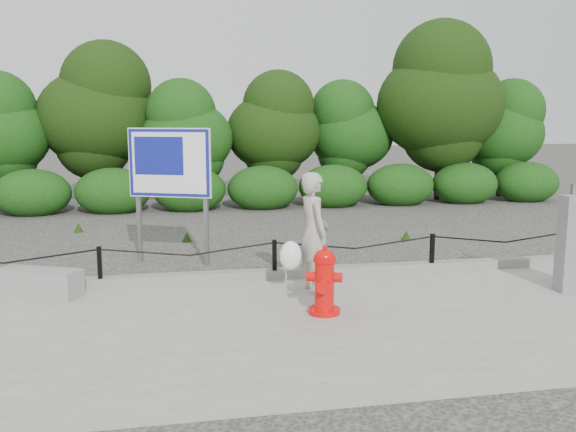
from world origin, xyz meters
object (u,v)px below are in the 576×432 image
at_px(fire_hydrant, 324,282).
at_px(concrete_block, 38,283).
at_px(advertising_sign, 170,169).
at_px(pedestrian, 312,234).

xyz_separation_m(fire_hydrant, concrete_block, (-3.60, 1.46, -0.22)).
bearing_deg(advertising_sign, pedestrian, -27.85).
relative_size(pedestrian, advertising_sign, 0.72).
relative_size(concrete_block, advertising_sign, 0.50).
xyz_separation_m(concrete_block, advertising_sign, (1.78, 1.87, 1.36)).
height_order(fire_hydrant, concrete_block, fire_hydrant).
xyz_separation_m(pedestrian, concrete_block, (-3.68, 0.46, -0.63)).
distance_m(fire_hydrant, pedestrian, 1.08).
height_order(pedestrian, concrete_block, pedestrian).
xyz_separation_m(pedestrian, advertising_sign, (-1.90, 2.32, 0.73)).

